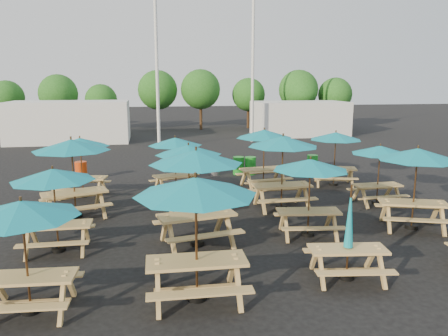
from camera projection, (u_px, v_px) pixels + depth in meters
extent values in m
plane|color=black|center=(232.00, 209.00, 14.45)|extent=(120.00, 120.00, 0.00)
cube|color=tan|center=(28.00, 277.00, 7.89)|extent=(1.72, 0.76, 0.06)
cube|color=tan|center=(17.00, 308.00, 7.34)|extent=(1.69, 0.34, 0.04)
cube|color=tan|center=(40.00, 276.00, 8.54)|extent=(1.69, 0.34, 0.04)
cylinder|color=black|center=(31.00, 310.00, 8.02)|extent=(0.34, 0.34, 0.09)
cylinder|color=brown|center=(26.00, 257.00, 7.81)|extent=(0.04, 0.04, 2.15)
cone|color=#0E859B|center=(21.00, 209.00, 7.64)|extent=(2.16, 2.16, 0.30)
cube|color=tan|center=(57.00, 225.00, 10.76)|extent=(1.66, 0.65, 0.06)
cube|color=tan|center=(52.00, 244.00, 10.22)|extent=(1.66, 0.24, 0.04)
cube|color=tan|center=(62.00, 227.00, 11.40)|extent=(1.66, 0.24, 0.04)
cylinder|color=black|center=(59.00, 249.00, 10.89)|extent=(0.33, 0.33, 0.09)
cylinder|color=brown|center=(56.00, 210.00, 10.69)|extent=(0.04, 0.04, 2.12)
cone|color=#0E859B|center=(53.00, 175.00, 10.51)|extent=(2.01, 2.01, 0.30)
cube|color=tan|center=(75.00, 193.00, 13.46)|extent=(2.07, 1.33, 0.06)
cube|color=tan|center=(80.00, 208.00, 12.91)|extent=(1.92, 0.87, 0.04)
cube|color=tan|center=(71.00, 197.00, 14.13)|extent=(1.92, 0.87, 0.04)
cylinder|color=black|center=(76.00, 216.00, 13.60)|extent=(0.39, 0.39, 0.11)
cylinder|color=brown|center=(74.00, 179.00, 13.37)|extent=(0.05, 0.05, 2.47)
cone|color=#0E859B|center=(71.00, 145.00, 13.17)|extent=(2.95, 2.95, 0.34)
cube|color=tan|center=(82.00, 178.00, 15.89)|extent=(1.80, 0.95, 0.06)
cube|color=tan|center=(77.00, 189.00, 15.33)|extent=(1.73, 0.53, 0.04)
cube|color=tan|center=(88.00, 181.00, 16.56)|extent=(1.73, 0.53, 0.04)
cylinder|color=black|center=(83.00, 195.00, 16.02)|extent=(0.34, 0.34, 0.10)
cylinder|color=brown|center=(82.00, 167.00, 15.82)|extent=(0.04, 0.04, 2.19)
cone|color=#0E859B|center=(80.00, 142.00, 15.64)|extent=(2.40, 2.40, 0.30)
cube|color=tan|center=(197.00, 261.00, 8.35)|extent=(1.93, 0.78, 0.06)
cube|color=tan|center=(201.00, 293.00, 7.73)|extent=(1.93, 0.30, 0.04)
cube|color=tan|center=(194.00, 261.00, 9.10)|extent=(1.93, 0.30, 0.04)
cylinder|color=black|center=(197.00, 296.00, 8.50)|extent=(0.38, 0.38, 0.11)
cylinder|color=brown|center=(196.00, 239.00, 8.27)|extent=(0.05, 0.05, 2.46)
cone|color=#0E859B|center=(196.00, 186.00, 8.06)|extent=(2.36, 2.36, 0.34)
cube|color=tan|center=(197.00, 215.00, 11.16)|extent=(2.08, 1.15, 0.07)
cube|color=tan|center=(206.00, 236.00, 10.57)|extent=(1.98, 0.67, 0.04)
cube|color=tan|center=(189.00, 219.00, 11.88)|extent=(1.98, 0.67, 0.04)
cylinder|color=black|center=(197.00, 243.00, 11.31)|extent=(0.39, 0.39, 0.11)
cylinder|color=brown|center=(197.00, 198.00, 11.08)|extent=(0.05, 0.05, 2.51)
cone|color=#0E859B|center=(196.00, 157.00, 10.87)|extent=(2.80, 2.80, 0.35)
cube|color=tan|center=(189.00, 191.00, 13.96)|extent=(1.81, 0.89, 0.06)
cube|color=tan|center=(194.00, 205.00, 13.41)|extent=(1.76, 0.46, 0.04)
cube|color=tan|center=(185.00, 195.00, 14.61)|extent=(1.76, 0.46, 0.04)
cylinder|color=black|center=(189.00, 211.00, 14.09)|extent=(0.35, 0.35, 0.10)
cylinder|color=brown|center=(189.00, 179.00, 13.88)|extent=(0.04, 0.04, 2.23)
cone|color=#0E859B|center=(188.00, 150.00, 13.69)|extent=(2.35, 2.35, 0.31)
cube|color=tan|center=(176.00, 175.00, 16.48)|extent=(1.78, 1.15, 0.06)
cube|color=tan|center=(182.00, 185.00, 16.01)|extent=(1.65, 0.76, 0.04)
cube|color=tan|center=(170.00, 179.00, 17.06)|extent=(1.65, 0.76, 0.04)
cylinder|color=black|center=(176.00, 191.00, 16.61)|extent=(0.33, 0.33, 0.09)
cylinder|color=brown|center=(176.00, 165.00, 16.41)|extent=(0.04, 0.04, 2.13)
cone|color=#0E859B|center=(175.00, 142.00, 16.23)|extent=(2.55, 2.55, 0.30)
cube|color=tan|center=(348.00, 249.00, 9.26)|extent=(1.70, 0.84, 0.05)
cube|color=tan|center=(357.00, 273.00, 8.73)|extent=(1.64, 0.44, 0.04)
cube|color=tan|center=(339.00, 250.00, 9.90)|extent=(1.64, 0.44, 0.04)
cylinder|color=black|center=(346.00, 276.00, 9.38)|extent=(0.33, 0.33, 0.09)
cylinder|color=brown|center=(349.00, 233.00, 9.19)|extent=(0.04, 0.04, 2.08)
cone|color=#0E859B|center=(350.00, 216.00, 9.12)|extent=(0.20, 0.20, 1.36)
cube|color=tan|center=(309.00, 211.00, 11.86)|extent=(1.76, 0.87, 0.06)
cube|color=tan|center=(314.00, 228.00, 11.31)|extent=(1.71, 0.45, 0.04)
cube|color=tan|center=(303.00, 214.00, 12.52)|extent=(1.71, 0.45, 0.04)
cylinder|color=black|center=(308.00, 234.00, 11.99)|extent=(0.34, 0.34, 0.09)
cylinder|color=brown|center=(309.00, 198.00, 11.78)|extent=(0.04, 0.04, 2.16)
cone|color=#0E859B|center=(310.00, 165.00, 11.61)|extent=(2.29, 2.29, 0.30)
cube|color=tan|center=(282.00, 185.00, 14.42)|extent=(1.93, 0.78, 0.06)
cube|color=tan|center=(289.00, 200.00, 13.81)|extent=(1.92, 0.30, 0.04)
cube|color=tan|center=(275.00, 189.00, 15.16)|extent=(1.92, 0.30, 0.04)
cylinder|color=black|center=(281.00, 207.00, 14.57)|extent=(0.38, 0.38, 0.11)
cylinder|color=brown|center=(282.00, 172.00, 14.34)|extent=(0.05, 0.05, 2.45)
cone|color=#0E859B|center=(283.00, 141.00, 14.13)|extent=(2.35, 2.35, 0.34)
cube|color=tan|center=(264.00, 169.00, 17.27)|extent=(1.91, 0.96, 0.06)
cube|color=tan|center=(270.00, 180.00, 16.70)|extent=(1.85, 0.51, 0.04)
cube|color=tan|center=(257.00, 173.00, 17.95)|extent=(1.85, 0.51, 0.04)
cylinder|color=black|center=(263.00, 186.00, 17.41)|extent=(0.37, 0.37, 0.10)
cylinder|color=brown|center=(264.00, 159.00, 17.19)|extent=(0.04, 0.04, 2.34)
cone|color=#0E859B|center=(264.00, 134.00, 17.00)|extent=(2.50, 2.50, 0.32)
cube|color=tan|center=(413.00, 203.00, 12.44)|extent=(1.98, 1.27, 0.06)
cube|color=tan|center=(419.00, 220.00, 11.84)|extent=(1.83, 0.84, 0.04)
cube|color=tan|center=(407.00, 206.00, 13.16)|extent=(1.83, 0.84, 0.04)
cylinder|color=black|center=(411.00, 227.00, 12.58)|extent=(0.37, 0.37, 0.10)
cylinder|color=brown|center=(415.00, 189.00, 12.36)|extent=(0.05, 0.05, 2.36)
cone|color=#0E859B|center=(418.00, 154.00, 12.16)|extent=(2.83, 2.83, 0.33)
cube|color=tan|center=(378.00, 185.00, 14.99)|extent=(1.61, 0.66, 0.05)
cube|color=tan|center=(387.00, 197.00, 14.48)|extent=(1.61, 0.26, 0.04)
cube|color=tan|center=(368.00, 188.00, 15.61)|extent=(1.61, 0.26, 0.04)
cylinder|color=black|center=(376.00, 202.00, 15.11)|extent=(0.32, 0.32, 0.09)
cylinder|color=brown|center=(378.00, 175.00, 14.92)|extent=(0.04, 0.04, 2.05)
cone|color=#0E859B|center=(380.00, 150.00, 14.75)|extent=(1.98, 1.98, 0.28)
cube|color=tan|center=(334.00, 168.00, 17.66)|extent=(1.83, 1.12, 0.06)
cube|color=tan|center=(336.00, 178.00, 17.10)|extent=(1.71, 0.71, 0.04)
cube|color=tan|center=(332.00, 172.00, 18.32)|extent=(1.71, 0.71, 0.04)
cylinder|color=black|center=(333.00, 184.00, 17.79)|extent=(0.34, 0.34, 0.10)
cylinder|color=brown|center=(335.00, 159.00, 17.58)|extent=(0.04, 0.04, 2.19)
cone|color=#0E859B|center=(336.00, 136.00, 17.40)|extent=(2.57, 2.57, 0.30)
cylinder|color=red|center=(81.00, 171.00, 18.63)|extent=(0.50, 0.50, 0.80)
cylinder|color=gray|center=(215.00, 166.00, 19.68)|extent=(0.50, 0.50, 0.80)
cylinder|color=#198A21|center=(238.00, 166.00, 19.81)|extent=(0.50, 0.50, 0.80)
cylinder|color=#198A21|center=(250.00, 166.00, 19.80)|extent=(0.50, 0.50, 0.80)
cylinder|color=#198A21|center=(312.00, 164.00, 20.29)|extent=(0.50, 0.50, 0.80)
cylinder|color=silver|center=(156.00, 50.00, 26.47)|extent=(0.20, 0.20, 12.00)
cylinder|color=silver|center=(253.00, 53.00, 29.49)|extent=(0.20, 0.20, 12.00)
cube|color=silver|center=(70.00, 122.00, 30.23)|extent=(8.00, 4.00, 2.80)
cube|color=silver|center=(299.00, 118.00, 34.06)|extent=(7.00, 4.00, 2.60)
cylinder|color=#382314|center=(9.00, 120.00, 36.30)|extent=(0.24, 0.24, 1.92)
sphere|color=#1E5919|center=(7.00, 97.00, 35.93)|extent=(2.80, 2.80, 2.80)
cylinder|color=#382314|center=(60.00, 120.00, 35.70)|extent=(0.24, 0.24, 2.14)
sphere|color=#1E5919|center=(58.00, 94.00, 35.29)|extent=(3.11, 3.11, 3.11)
cylinder|color=#382314|center=(102.00, 121.00, 36.06)|extent=(0.24, 0.24, 1.78)
sphere|color=#1E5919|center=(101.00, 100.00, 35.72)|extent=(2.59, 2.59, 2.59)
cylinder|color=#382314|center=(158.00, 116.00, 37.81)|extent=(0.24, 0.24, 2.31)
sphere|color=#1E5919|center=(158.00, 90.00, 37.37)|extent=(3.36, 3.36, 3.36)
cylinder|color=#382314|center=(201.00, 116.00, 37.98)|extent=(0.24, 0.24, 2.35)
sphere|color=#1E5919|center=(201.00, 89.00, 37.53)|extent=(3.41, 3.41, 3.41)
cylinder|color=#382314|center=(248.00, 117.00, 39.14)|extent=(0.24, 0.24, 2.02)
sphere|color=#1E5919|center=(248.00, 95.00, 38.75)|extent=(2.94, 2.94, 2.94)
cylinder|color=#382314|center=(298.00, 116.00, 38.06)|extent=(0.24, 0.24, 2.32)
sphere|color=#1E5919|center=(298.00, 90.00, 37.61)|extent=(3.38, 3.38, 3.38)
cylinder|color=#382314|center=(334.00, 117.00, 38.68)|extent=(0.24, 0.24, 2.03)
sphere|color=#1E5919|center=(335.00, 94.00, 38.29)|extent=(2.95, 2.95, 2.95)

